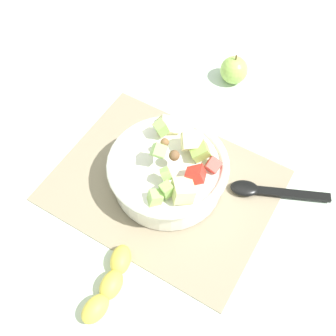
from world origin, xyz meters
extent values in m
plane|color=silver|center=(0.00, 0.00, 0.00)|extent=(2.40, 2.40, 0.00)
cube|color=gray|center=(0.00, 0.00, 0.00)|extent=(0.43, 0.33, 0.01)
cylinder|color=white|center=(-0.01, -0.01, 0.04)|extent=(0.21, 0.21, 0.06)
torus|color=white|center=(-0.01, -0.01, 0.07)|extent=(0.23, 0.23, 0.02)
cube|color=#93C160|center=(0.04, -0.06, 0.09)|extent=(0.03, 0.03, 0.03)
cube|color=#93C160|center=(-0.04, 0.05, 0.09)|extent=(0.03, 0.03, 0.03)
cube|color=beige|center=(-0.06, 0.04, 0.09)|extent=(0.05, 0.06, 0.04)
sphere|color=brown|center=(0.01, -0.03, 0.11)|extent=(0.02, 0.02, 0.02)
cube|color=#93C160|center=(0.01, 0.00, 0.11)|extent=(0.04, 0.04, 0.04)
cube|color=red|center=(-0.08, -0.04, 0.08)|extent=(0.03, 0.03, 0.03)
cube|color=#9EC656|center=(-0.05, -0.05, 0.09)|extent=(0.05, 0.05, 0.03)
cube|color=red|center=(-0.07, 0.00, 0.09)|extent=(0.04, 0.04, 0.04)
cube|color=beige|center=(-0.03, -0.06, 0.10)|extent=(0.06, 0.06, 0.04)
cube|color=#A3CC6B|center=(-0.02, 0.03, 0.10)|extent=(0.03, 0.02, 0.03)
cube|color=#A3CC6B|center=(-0.03, 0.07, 0.08)|extent=(0.03, 0.04, 0.03)
cube|color=beige|center=(0.04, -0.08, 0.08)|extent=(0.06, 0.05, 0.05)
sphere|color=brown|center=(-0.02, -0.01, 0.11)|extent=(0.03, 0.03, 0.02)
ellipsoid|color=black|center=(-0.14, -0.07, 0.01)|extent=(0.07, 0.06, 0.01)
cube|color=black|center=(-0.23, -0.11, 0.01)|extent=(0.14, 0.08, 0.01)
sphere|color=#9EC656|center=(0.01, -0.34, 0.03)|extent=(0.06, 0.06, 0.06)
cylinder|color=brown|center=(0.01, -0.34, 0.07)|extent=(0.00, 0.00, 0.01)
ellipsoid|color=yellow|center=(-0.03, 0.27, 0.02)|extent=(0.04, 0.06, 0.04)
ellipsoid|color=yellow|center=(-0.03, 0.22, 0.02)|extent=(0.04, 0.06, 0.04)
ellipsoid|color=yellow|center=(-0.02, 0.18, 0.02)|extent=(0.05, 0.06, 0.04)
camera|label=1|loc=(-0.23, 0.37, 0.72)|focal=44.98mm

